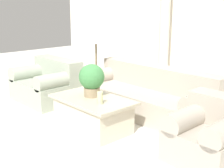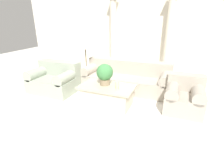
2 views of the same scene
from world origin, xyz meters
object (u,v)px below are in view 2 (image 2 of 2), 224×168
at_px(sofa_long, 126,78).
at_px(loveseat, 55,79).
at_px(coffee_table, 107,95).
at_px(floor_lamp, 85,45).
at_px(potted_plant, 105,73).
at_px(armchair, 184,95).

relative_size(sofa_long, loveseat, 1.98).
bearing_deg(loveseat, coffee_table, -9.55).
height_order(coffee_table, floor_lamp, floor_lamp).
relative_size(loveseat, coffee_table, 1.00).
xyz_separation_m(potted_plant, armchair, (1.77, 0.40, -0.42)).
relative_size(sofa_long, coffee_table, 1.97).
bearing_deg(potted_plant, armchair, 12.67).
bearing_deg(potted_plant, floor_lamp, 137.29).
relative_size(loveseat, potted_plant, 2.54).
relative_size(loveseat, armchair, 1.45).
bearing_deg(coffee_table, loveseat, 170.45).
bearing_deg(loveseat, sofa_long, 25.66).
bearing_deg(floor_lamp, sofa_long, 7.16).
distance_m(loveseat, coffee_table, 1.75).
xyz_separation_m(floor_lamp, armchair, (2.80, -0.56, -0.87)).
distance_m(potted_plant, floor_lamp, 1.48).
xyz_separation_m(sofa_long, potted_plant, (-0.19, -1.11, 0.44)).
xyz_separation_m(coffee_table, potted_plant, (-0.08, 0.06, 0.52)).
height_order(potted_plant, armchair, potted_plant).
distance_m(sofa_long, armchair, 1.73).
bearing_deg(armchair, loveseat, -177.19).
relative_size(potted_plant, armchair, 0.57).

